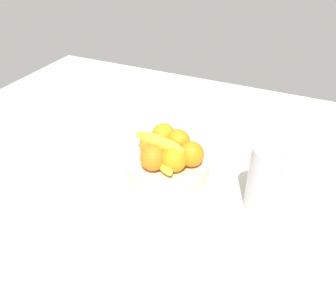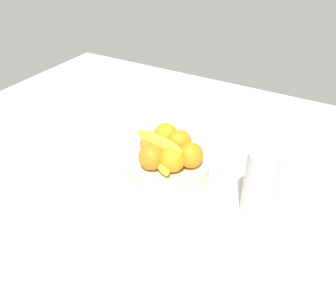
{
  "view_description": "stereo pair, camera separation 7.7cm",
  "coord_description": "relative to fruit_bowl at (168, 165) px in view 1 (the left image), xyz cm",
  "views": [
    {
      "loc": [
        -38.12,
        80.03,
        66.92
      ],
      "look_at": [
        -1.71,
        0.85,
        8.81
      ],
      "focal_mm": 38.7,
      "sensor_mm": 36.0,
      "label": 1
    },
    {
      "loc": [
        -44.95,
        76.52,
        66.92
      ],
      "look_at": [
        -1.71,
        0.85,
        8.81
      ],
      "focal_mm": 38.7,
      "sensor_mm": 36.0,
      "label": 2
    }
  ],
  "objects": [
    {
      "name": "orange_back_left",
      "position": [
        1.61,
        6.32,
        6.1
      ],
      "size": [
        7.38,
        7.38,
        7.38
      ],
      "primitive_type": "sphere",
      "color": "orange",
      "rests_on": "fruit_bowl"
    },
    {
      "name": "orange_front_right",
      "position": [
        4.17,
        -5.82,
        6.1
      ],
      "size": [
        7.38,
        7.38,
        7.38
      ],
      "primitive_type": "sphere",
      "color": "orange",
      "rests_on": "fruit_bowl"
    },
    {
      "name": "thermos_tumbler",
      "position": [
        -28.41,
        3.35,
        6.81
      ],
      "size": [
        8.21,
        8.21,
        18.43
      ],
      "primitive_type": "cylinder",
      "color": "silver",
      "rests_on": "ground_plane"
    },
    {
      "name": "banana_bunch",
      "position": [
        1.77,
        2.58,
        6.61
      ],
      "size": [
        17.5,
        14.39,
        8.4
      ],
      "color": "gold",
      "rests_on": "fruit_bowl"
    },
    {
      "name": "orange_front_left",
      "position": [
        -1.32,
        -4.43,
        6.1
      ],
      "size": [
        7.38,
        7.38,
        7.38
      ],
      "primitive_type": "sphere",
      "color": "orange",
      "rests_on": "fruit_bowl"
    },
    {
      "name": "fruit_bowl",
      "position": [
        0.0,
        0.0,
        0.0
      ],
      "size": [
        25.11,
        25.11,
        4.81
      ],
      "primitive_type": "cylinder",
      "color": "beige",
      "rests_on": "ground_plane"
    },
    {
      "name": "ground_plane",
      "position": [
        1.71,
        -0.85,
        -3.91
      ],
      "size": [
        180.0,
        140.0,
        3.0
      ],
      "primitive_type": "cube",
      "color": "beige"
    },
    {
      "name": "orange_center",
      "position": [
        5.13,
        0.43,
        6.1
      ],
      "size": [
        7.38,
        7.38,
        7.38
      ],
      "primitive_type": "sphere",
      "color": "orange",
      "rests_on": "fruit_bowl"
    },
    {
      "name": "orange_back_right",
      "position": [
        -3.82,
        4.4,
        6.1
      ],
      "size": [
        7.38,
        7.38,
        7.38
      ],
      "primitive_type": "sphere",
      "color": "orange",
      "rests_on": "fruit_bowl"
    },
    {
      "name": "orange_top_stack",
      "position": [
        -7.3,
        0.07,
        6.1
      ],
      "size": [
        7.38,
        7.38,
        7.38
      ],
      "primitive_type": "sphere",
      "color": "orange",
      "rests_on": "fruit_bowl"
    }
  ]
}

